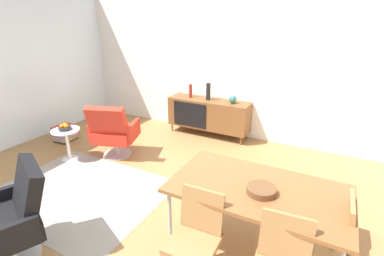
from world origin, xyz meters
TOP-DOWN VIEW (x-y plane):
  - ground_plane at (0.00, 0.00)m, footprint 8.32×8.32m
  - wall_back at (0.00, 2.60)m, footprint 6.80×0.12m
  - sideboard at (-0.24, 2.30)m, footprint 1.60×0.45m
  - vase_cobalt at (-0.25, 2.30)m, footprint 0.08×0.08m
  - vase_sculptural_dark at (-0.63, 2.30)m, footprint 0.06×0.06m
  - vase_ceramic_small at (0.25, 2.30)m, footprint 0.13×0.13m
  - dining_table at (1.42, -0.23)m, footprint 1.60×0.90m
  - wooden_bowl_on_table at (1.46, -0.31)m, footprint 0.26×0.26m
  - dining_chair_far_end at (2.31, -0.23)m, footprint 0.43×0.41m
  - dining_chair_front_left at (1.06, -0.79)m, footprint 0.41×0.44m
  - lounge_chair_red at (-1.22, 0.70)m, footprint 0.85×0.82m
  - armchair_black_shell at (-0.58, -1.35)m, footprint 0.86×0.84m
  - side_table_round at (-1.83, 0.28)m, footprint 0.44×0.44m
  - fruit_bowl at (-1.83, 0.28)m, footprint 0.20×0.20m
  - magazine_stack at (-2.53, 0.78)m, footprint 0.32×0.41m
  - area_rug at (-0.93, -0.33)m, footprint 2.20×1.70m

SIDE VIEW (x-z plane):
  - ground_plane at x=0.00m, z-range 0.00..0.00m
  - area_rug at x=-0.93m, z-range 0.00..0.01m
  - magazine_stack at x=-2.53m, z-range 0.00..0.29m
  - side_table_round at x=-1.83m, z-range 0.06..0.58m
  - sideboard at x=-0.24m, z-range 0.08..0.80m
  - lounge_chair_red at x=-1.22m, z-range -0.01..0.94m
  - armchair_black_shell at x=-0.58m, z-range -0.01..0.94m
  - dining_chair_far_end at x=2.31m, z-range 0.04..0.90m
  - dining_chair_front_left at x=1.06m, z-range 0.04..0.90m
  - fruit_bowl at x=-1.83m, z-range 0.51..0.61m
  - dining_table at x=1.42m, z-range 0.33..1.07m
  - wooden_bowl_on_table at x=1.46m, z-range 0.74..0.80m
  - vase_ceramic_small at x=0.25m, z-range 0.72..0.87m
  - vase_sculptural_dark at x=-0.63m, z-range 0.72..0.98m
  - vase_cobalt at x=-0.25m, z-range 0.72..1.04m
  - wall_back at x=0.00m, z-range 0.00..2.80m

